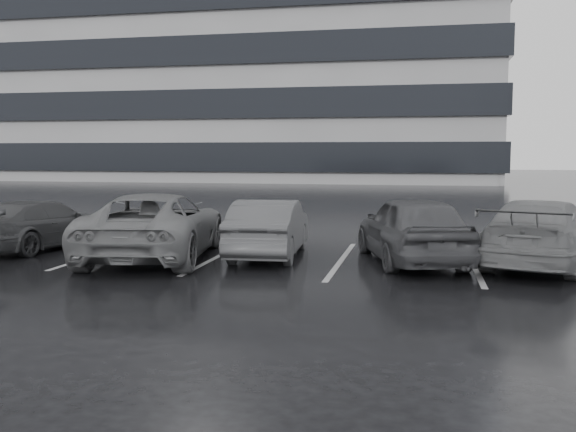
# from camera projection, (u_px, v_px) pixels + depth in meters

# --- Properties ---
(ground) EXTENTS (160.00, 160.00, 0.00)m
(ground) POSITION_uv_depth(u_px,v_px,m) (292.00, 281.00, 11.77)
(ground) COLOR black
(ground) RESTS_ON ground
(office_building) EXTENTS (61.00, 26.00, 29.00)m
(office_building) POSITION_uv_depth(u_px,v_px,m) (166.00, 27.00, 61.56)
(office_building) COLOR #969699
(office_building) RESTS_ON ground
(car_main) EXTENTS (2.86, 4.62, 1.47)m
(car_main) POSITION_uv_depth(u_px,v_px,m) (412.00, 228.00, 13.70)
(car_main) COLOR black
(car_main) RESTS_ON ground
(car_west_a) EXTENTS (1.65, 4.02, 1.30)m
(car_west_a) POSITION_uv_depth(u_px,v_px,m) (269.00, 228.00, 14.54)
(car_west_a) COLOR #2D2D30
(car_west_a) RESTS_ON ground
(car_west_b) EXTENTS (3.22, 5.56, 1.46)m
(car_west_b) POSITION_uv_depth(u_px,v_px,m) (155.00, 225.00, 14.32)
(car_west_b) COLOR #4D4D4F
(car_west_b) RESTS_ON ground
(car_west_c) EXTENTS (2.36, 4.35, 1.20)m
(car_west_c) POSITION_uv_depth(u_px,v_px,m) (41.00, 224.00, 15.73)
(car_west_c) COLOR black
(car_west_c) RESTS_ON ground
(car_east) EXTENTS (3.32, 5.15, 1.39)m
(car_east) POSITION_uv_depth(u_px,v_px,m) (541.00, 233.00, 13.32)
(car_east) COLOR #4D4D4F
(car_east) RESTS_ON ground
(stall_stripes) EXTENTS (19.72, 5.00, 0.00)m
(stall_stripes) POSITION_uv_depth(u_px,v_px,m) (279.00, 258.00, 14.36)
(stall_stripes) COLOR #9D9D9F
(stall_stripes) RESTS_ON ground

